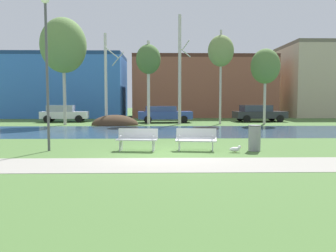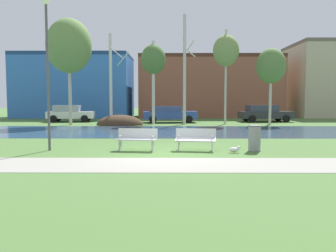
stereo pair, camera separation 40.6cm
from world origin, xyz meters
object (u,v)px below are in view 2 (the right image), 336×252
parked_sedan_second_blue (169,114)px  bench_right (196,139)px  trash_bin (254,138)px  parked_hatch_third_dark (265,113)px  seagull (235,149)px  parked_van_nearest_white (70,113)px  bench_left (137,139)px  streetlamp (47,50)px

parked_sedan_second_blue → bench_right: bearing=-86.3°
trash_bin → parked_hatch_third_dark: size_ratio=0.21×
bench_right → seagull: 1.59m
trash_bin → seagull: (-0.85, -0.43, -0.39)m
parked_van_nearest_white → bench_right: bearing=-60.3°
parked_hatch_third_dark → parked_van_nearest_white: bearing=-179.8°
bench_left → parked_hatch_third_dark: parked_hatch_third_dark is taller
bench_left → parked_hatch_third_dark: size_ratio=0.34×
bench_left → parked_hatch_third_dark: bearing=61.0°
seagull → parked_hatch_third_dark: parked_hatch_third_dark is taller
seagull → bench_left: bearing=171.4°
trash_bin → parked_sedan_second_blue: size_ratio=0.21×
parked_hatch_third_dark → streetlamp: bearing=-126.8°
trash_bin → parked_hatch_third_dark: bearing=73.6°
parked_sedan_second_blue → parked_hatch_third_dark: bearing=6.8°
bench_right → parked_sedan_second_blue: (-1.10, 16.86, 0.30)m
bench_right → trash_bin: (2.30, -0.14, 0.06)m
trash_bin → parked_van_nearest_white: bearing=124.7°
seagull → parked_van_nearest_white: size_ratio=0.11×
parked_van_nearest_white → seagull: bearing=-57.8°
trash_bin → streetlamp: streetlamp is taller
bench_left → parked_hatch_third_dark: (9.93, 17.91, 0.33)m
streetlamp → trash_bin: bearing=-1.1°
parked_hatch_third_dark → bench_left: bearing=-119.0°
bench_left → trash_bin: size_ratio=1.63×
parked_van_nearest_white → bench_left: bearing=-66.3°
parked_hatch_third_dark → trash_bin: bearing=-106.4°
bench_right → parked_sedan_second_blue: bearing=93.7°
streetlamp → parked_sedan_second_blue: streetlamp is taller
bench_right → trash_bin: trash_bin is taller
seagull → parked_sedan_second_blue: (-2.55, 17.43, 0.64)m
seagull → trash_bin: bearing=27.0°
parked_van_nearest_white → parked_hatch_third_dark: 17.76m
bench_left → bench_right: 2.33m
streetlamp → parked_hatch_third_dark: bearing=53.2°
bench_left → bench_right: (2.33, 0.00, 0.00)m
parked_hatch_third_dark → seagull: bearing=-108.4°
parked_sedan_second_blue → parked_van_nearest_white: bearing=173.8°
parked_van_nearest_white → parked_hatch_third_dark: bearing=0.2°
bench_right → streetlamp: bearing=179.8°
parked_van_nearest_white → parked_sedan_second_blue: parked_van_nearest_white is taller
parked_sedan_second_blue → bench_left: bearing=-94.2°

